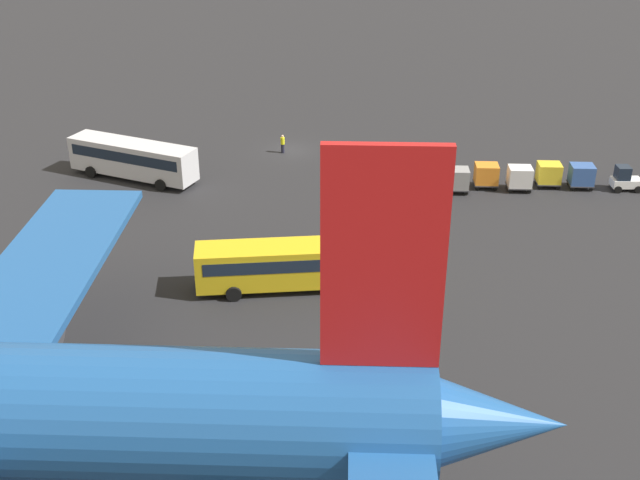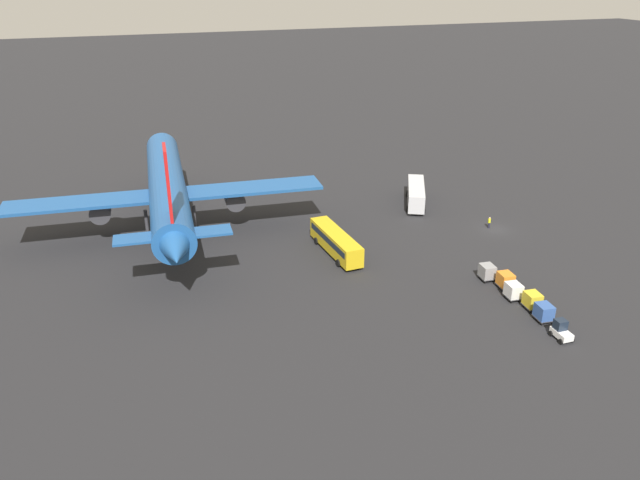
% 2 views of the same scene
% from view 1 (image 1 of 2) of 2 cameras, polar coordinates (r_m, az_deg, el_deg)
% --- Properties ---
extents(ground_plane, '(600.00, 600.00, 0.00)m').
position_cam_1_polar(ground_plane, '(76.03, -2.12, 6.39)').
color(ground_plane, '#232326').
extents(shuttle_bus_near, '(11.55, 7.38, 3.26)m').
position_cam_1_polar(shuttle_bus_near, '(70.71, -13.18, 5.76)').
color(shuttle_bus_near, silver).
rests_on(shuttle_bus_near, ground).
extents(shuttle_bus_far, '(12.63, 3.49, 3.11)m').
position_cam_1_polar(shuttle_bus_far, '(51.90, -1.94, -1.61)').
color(shuttle_bus_far, gold).
rests_on(shuttle_bus_far, ground).
extents(baggage_tug, '(2.42, 1.66, 2.10)m').
position_cam_1_polar(baggage_tug, '(71.60, 20.85, 4.06)').
color(baggage_tug, white).
rests_on(baggage_tug, ground).
extents(worker_person, '(0.38, 0.38, 1.74)m').
position_cam_1_polar(worker_person, '(75.18, -2.67, 6.84)').
color(worker_person, '#1E1E2D').
rests_on(worker_person, ground).
extents(cargo_cart_blue, '(2.12, 1.83, 2.06)m').
position_cam_1_polar(cargo_cart_blue, '(70.63, 18.11, 4.42)').
color(cargo_cart_blue, '#38383D').
rests_on(cargo_cart_blue, ground).
extents(cargo_cart_yellow, '(2.12, 1.83, 2.06)m').
position_cam_1_polar(cargo_cart_yellow, '(70.15, 15.96, 4.57)').
color(cargo_cart_yellow, '#38383D').
rests_on(cargo_cart_yellow, ground).
extents(cargo_cart_white, '(2.12, 1.83, 2.06)m').
position_cam_1_polar(cargo_cart_white, '(68.75, 14.02, 4.36)').
color(cargo_cart_white, '#38383D').
rests_on(cargo_cart_white, ground).
extents(cargo_cart_orange, '(2.12, 1.83, 2.06)m').
position_cam_1_polar(cargo_cart_orange, '(68.70, 11.74, 4.59)').
color(cargo_cart_orange, '#38383D').
rests_on(cargo_cart_orange, ground).
extents(cargo_cart_grey, '(2.12, 1.83, 2.06)m').
position_cam_1_polar(cargo_cart_grey, '(67.34, 9.71, 4.31)').
color(cargo_cart_grey, '#38383D').
rests_on(cargo_cart_grey, ground).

